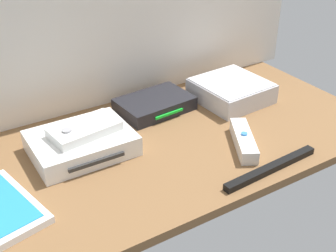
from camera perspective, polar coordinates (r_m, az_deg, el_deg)
ground_plane at (r=100.28cm, az=0.00°, el=-2.47°), size 100.00×48.00×2.00cm
game_console at (r=96.84cm, az=-11.00°, el=-2.16°), size 21.12×16.63×4.40cm
mini_computer at (r=117.70cm, az=8.06°, el=4.51°), size 17.95×17.95×5.30cm
network_router at (r=111.70cm, az=-1.72°, el=2.79°), size 18.89×13.39×3.40cm
remote_wand at (r=98.66cm, az=9.63°, el=-1.83°), size 10.37×14.67×3.40cm
remote_classic_pad at (r=95.41cm, az=-10.63°, el=-0.39°), size 15.33×9.83×2.40cm
sensor_bar at (r=92.48cm, az=13.03°, el=-5.26°), size 24.06×2.97×1.40cm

